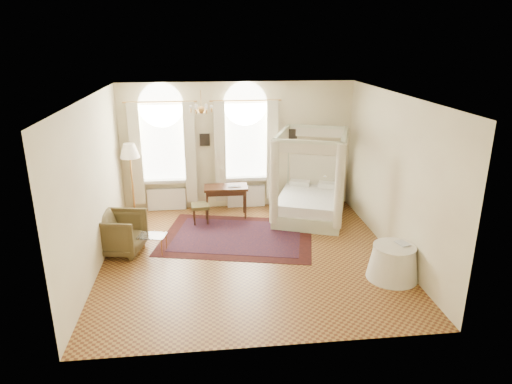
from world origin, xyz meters
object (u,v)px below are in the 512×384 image
at_px(floor_lamp, 130,155).
at_px(side_table, 393,262).
at_px(nightstand, 329,194).
at_px(coffee_table, 152,237).
at_px(canopy_bed, 310,199).
at_px(stool, 200,208).
at_px(armchair, 120,233).
at_px(writing_desk, 226,191).

bearing_deg(floor_lamp, side_table, -35.89).
bearing_deg(nightstand, coffee_table, -152.62).
bearing_deg(canopy_bed, side_table, -74.28).
bearing_deg(floor_lamp, stool, -22.68).
distance_m(canopy_bed, stool, 2.74).
height_order(armchair, side_table, armchair).
distance_m(canopy_bed, floor_lamp, 4.61).
height_order(coffee_table, side_table, side_table).
bearing_deg(side_table, armchair, 162.19).
bearing_deg(floor_lamp, canopy_bed, -8.94).
xyz_separation_m(writing_desk, side_table, (2.97, -3.49, -0.37)).
bearing_deg(armchair, side_table, -95.89).
relative_size(stool, floor_lamp, 0.26).
distance_m(armchair, coffee_table, 0.68).
relative_size(stool, coffee_table, 0.75).
xyz_separation_m(armchair, coffee_table, (0.67, -0.07, -0.09)).
xyz_separation_m(writing_desk, coffee_table, (-1.66, -1.86, -0.34)).
distance_m(canopy_bed, armchair, 4.65).
xyz_separation_m(canopy_bed, nightstand, (0.71, 0.80, -0.17)).
xyz_separation_m(stool, coffee_table, (-1.01, -1.50, -0.05)).
bearing_deg(armchair, writing_desk, -40.65).
height_order(canopy_bed, writing_desk, canopy_bed).
xyz_separation_m(writing_desk, floor_lamp, (-2.33, 0.35, 0.91)).
xyz_separation_m(stool, floor_lamp, (-1.68, 0.70, 1.21)).
bearing_deg(canopy_bed, armchair, -161.96).
xyz_separation_m(canopy_bed, floor_lamp, (-4.42, 0.69, 1.11)).
xyz_separation_m(nightstand, side_table, (0.17, -3.94, -0.01)).
distance_m(coffee_table, side_table, 4.91).
height_order(nightstand, coffee_table, nightstand).
relative_size(writing_desk, side_table, 1.12).
xyz_separation_m(canopy_bed, armchair, (-4.42, -1.44, -0.06)).
relative_size(nightstand, side_table, 0.68).
height_order(canopy_bed, stool, canopy_bed).
height_order(coffee_table, floor_lamp, floor_lamp).
height_order(canopy_bed, floor_lamp, canopy_bed).
xyz_separation_m(nightstand, floor_lamp, (-5.13, -0.10, 1.28)).
relative_size(canopy_bed, floor_lamp, 1.30).
relative_size(canopy_bed, nightstand, 3.69).
height_order(nightstand, stool, nightstand).
bearing_deg(coffee_table, side_table, -19.42).
bearing_deg(canopy_bed, floor_lamp, 171.06).
bearing_deg(floor_lamp, nightstand, 1.16).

